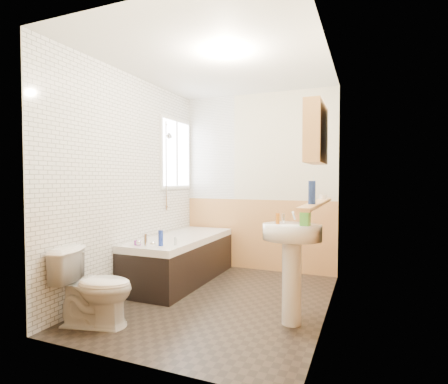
{
  "coord_description": "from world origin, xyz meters",
  "views": [
    {
      "loc": [
        1.46,
        -3.37,
        1.29
      ],
      "look_at": [
        0.0,
        0.15,
        1.15
      ],
      "focal_mm": 28.0,
      "sensor_mm": 36.0,
      "label": 1
    }
  ],
  "objects": [
    {
      "name": "wainscot_back",
      "position": [
        0.0,
        1.39,
        0.5
      ],
      "size": [
        2.2,
        0.01,
        1.0
      ],
      "primitive_type": "cube",
      "color": "tan",
      "rests_on": "wall_back"
    },
    {
      "name": "medicine_cabinet",
      "position": [
        1.01,
        -0.12,
        1.7
      ],
      "size": [
        0.15,
        0.6,
        0.54
      ],
      "color": "tan",
      "rests_on": "wall_right"
    },
    {
      "name": "black_jar",
      "position": [
        1.04,
        0.24,
        1.11
      ],
      "size": [
        0.09,
        0.09,
        0.05
      ],
      "primitive_type": "cylinder",
      "rotation": [
        0.0,
        0.0,
        -0.21
      ],
      "color": "silver",
      "rests_on": "pine_shelf"
    },
    {
      "name": "blue_gel",
      "position": [
        -0.61,
        -0.17,
        0.65
      ],
      "size": [
        0.05,
        0.05,
        0.17
      ],
      "primitive_type": "cube",
      "rotation": [
        0.0,
        0.0,
        -0.38
      ],
      "color": "#19339E",
      "rests_on": "bathtub"
    },
    {
      "name": "soap_bottle",
      "position": [
        0.96,
        -0.36,
        0.93
      ],
      "size": [
        0.1,
        0.18,
        0.08
      ],
      "primitive_type": "imported",
      "rotation": [
        0.0,
        0.0,
        -0.12
      ],
      "color": "#59C647",
      "rests_on": "sink"
    },
    {
      "name": "wall_left",
      "position": [
        -1.11,
        0.0,
        1.25
      ],
      "size": [
        0.02,
        2.8,
        2.5
      ],
      "primitive_type": "cube",
      "color": "beige",
      "rests_on": "ground"
    },
    {
      "name": "orange_bottle",
      "position": [
        -0.48,
        -0.08,
        0.61
      ],
      "size": [
        0.03,
        0.03,
        0.09
      ],
      "primitive_type": "cylinder",
      "rotation": [
        0.0,
        0.0,
        -0.08
      ],
      "color": "silver",
      "rests_on": "bathtub"
    },
    {
      "name": "ceiling",
      "position": [
        0.0,
        0.0,
        2.5
      ],
      "size": [
        2.8,
        2.8,
        0.0
      ],
      "primitive_type": "plane",
      "rotation": [
        3.14,
        0.0,
        0.0
      ],
      "color": "white",
      "rests_on": "ground"
    },
    {
      "name": "clear_bottle",
      "position": [
        0.72,
        -0.34,
        0.94
      ],
      "size": [
        0.05,
        0.05,
        0.1
      ],
      "primitive_type": "cylinder",
      "rotation": [
        0.0,
        0.0,
        0.42
      ],
      "color": "orange",
      "rests_on": "sink"
    },
    {
      "name": "tile_return_back",
      "position": [
        -0.73,
        1.39,
        1.75
      ],
      "size": [
        0.75,
        0.01,
        1.5
      ],
      "primitive_type": "cube",
      "color": "white",
      "rests_on": "wall_back"
    },
    {
      "name": "floor",
      "position": [
        0.0,
        0.0,
        0.0
      ],
      "size": [
        2.8,
        2.8,
        0.0
      ],
      "primitive_type": "plane",
      "color": "black",
      "rests_on": "ground"
    },
    {
      "name": "foam_can",
      "position": [
        1.04,
        -0.52,
        1.18
      ],
      "size": [
        0.07,
        0.07,
        0.19
      ],
      "primitive_type": "cylinder",
      "rotation": [
        0.0,
        0.0,
        0.27
      ],
      "color": "navy",
      "rests_on": "pine_shelf"
    },
    {
      "name": "window",
      "position": [
        -1.06,
        0.95,
        1.65
      ],
      "size": [
        0.03,
        0.79,
        0.99
      ],
      "color": "white",
      "rests_on": "wall_left"
    },
    {
      "name": "cream_jar",
      "position": [
        -0.88,
        -0.21,
        0.59
      ],
      "size": [
        0.08,
        0.08,
        0.05
      ],
      "primitive_type": "cylinder",
      "rotation": [
        0.0,
        0.0,
        0.11
      ],
      "color": "purple",
      "rests_on": "bathtub"
    },
    {
      "name": "sink",
      "position": [
        0.84,
        -0.31,
        0.64
      ],
      "size": [
        0.52,
        0.42,
        1.01
      ],
      "rotation": [
        0.0,
        0.0,
        -0.05
      ],
      "color": "white",
      "rests_on": "floor"
    },
    {
      "name": "wainscot_front",
      "position": [
        0.0,
        -1.39,
        0.5
      ],
      "size": [
        2.2,
        0.01,
        1.0
      ],
      "primitive_type": "cube",
      "color": "tan",
      "rests_on": "wall_front"
    },
    {
      "name": "wall_back",
      "position": [
        0.0,
        1.41,
        1.25
      ],
      "size": [
        2.2,
        0.02,
        2.5
      ],
      "primitive_type": "cube",
      "color": "beige",
      "rests_on": "ground"
    },
    {
      "name": "green_bottle",
      "position": [
        1.04,
        -0.44,
        1.21
      ],
      "size": [
        0.06,
        0.06,
        0.23
      ],
      "primitive_type": "cone",
      "rotation": [
        0.0,
        0.0,
        -0.38
      ],
      "color": "silver",
      "rests_on": "pine_shelf"
    },
    {
      "name": "bathtub",
      "position": [
        -0.73,
        0.49,
        0.3
      ],
      "size": [
        0.7,
        1.73,
        0.71
      ],
      "color": "black",
      "rests_on": "floor"
    },
    {
      "name": "wall_front",
      "position": [
        0.0,
        -1.41,
        1.25
      ],
      "size": [
        2.2,
        0.02,
        2.5
      ],
      "primitive_type": "cube",
      "color": "beige",
      "rests_on": "ground"
    },
    {
      "name": "pine_shelf",
      "position": [
        1.04,
        -0.18,
        1.07
      ],
      "size": [
        0.1,
        1.53,
        0.03
      ],
      "primitive_type": "cube",
      "color": "tan",
      "rests_on": "wall_right"
    },
    {
      "name": "wainscot_right",
      "position": [
        1.09,
        0.0,
        0.5
      ],
      "size": [
        0.01,
        2.8,
        1.0
      ],
      "primitive_type": "cube",
      "color": "tan",
      "rests_on": "wall_right"
    },
    {
      "name": "toilet",
      "position": [
        -0.76,
        -1.0,
        0.34
      ],
      "size": [
        0.76,
        0.54,
        0.67
      ],
      "primitive_type": "imported",
      "rotation": [
        0.0,
        0.0,
        1.81
      ],
      "color": "white",
      "rests_on": "floor"
    },
    {
      "name": "wall_right",
      "position": [
        1.11,
        0.0,
        1.25
      ],
      "size": [
        0.02,
        2.8,
        2.5
      ],
      "primitive_type": "cube",
      "color": "beige",
      "rests_on": "ground"
    },
    {
      "name": "shower_riser",
      "position": [
        -1.04,
        0.65,
        1.57
      ],
      "size": [
        0.1,
        0.08,
        1.19
      ],
      "color": "silver",
      "rests_on": "wall_left"
    },
    {
      "name": "tile_cladding_left",
      "position": [
        -1.09,
        0.0,
        1.25
      ],
      "size": [
        0.01,
        2.8,
        2.5
      ],
      "primitive_type": "cube",
      "color": "white",
      "rests_on": "wall_left"
    }
  ]
}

